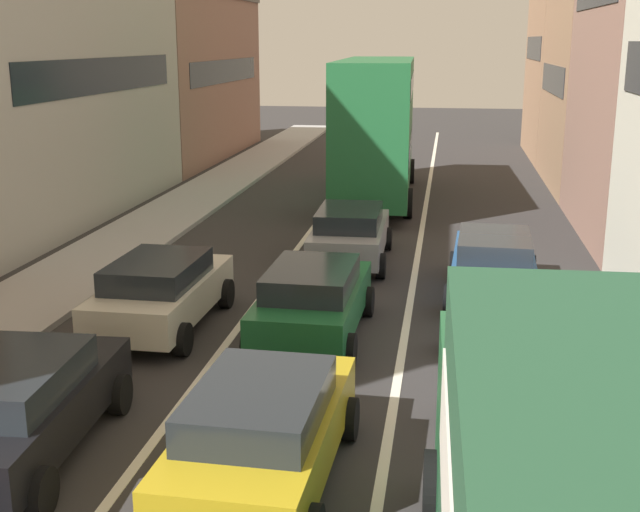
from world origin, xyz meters
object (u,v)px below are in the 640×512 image
object	(u,v)px
sedan_left_lane_third	(161,291)
sedan_right_lane_behind_truck	(512,343)
bus_mid_queue_primary	(376,123)
hatchback_centre_lane_third	(313,299)
coupe_centre_lane_fourth	(350,233)
sedan_centre_lane_second	(263,430)
wagon_left_lane_second	(17,405)
wagon_right_lane_far	(493,263)

from	to	relation	value
sedan_left_lane_third	sedan_right_lane_behind_truck	size ratio (longest dim) A/B	0.99
sedan_left_lane_third	bus_mid_queue_primary	distance (m)	15.18
hatchback_centre_lane_third	coupe_centre_lane_fourth	bearing A→B (deg)	0.65
sedan_left_lane_third	bus_mid_queue_primary	world-z (taller)	bus_mid_queue_primary
sedan_centre_lane_second	hatchback_centre_lane_third	xyz separation A→B (m)	(-0.27, 5.67, 0.00)
sedan_centre_lane_second	sedan_left_lane_third	bearing A→B (deg)	32.32
wagon_left_lane_second	sedan_left_lane_third	xyz separation A→B (m)	(0.15, 5.51, 0.00)
sedan_centre_lane_second	bus_mid_queue_primary	size ratio (longest dim) A/B	0.41
sedan_centre_lane_second	hatchback_centre_lane_third	world-z (taller)	same
sedan_left_lane_third	coupe_centre_lane_fourth	size ratio (longest dim) A/B	1.00
sedan_centre_lane_second	wagon_right_lane_far	xyz separation A→B (m)	(3.36, 8.96, 0.00)
sedan_centre_lane_second	wagon_right_lane_far	world-z (taller)	same
sedan_centre_lane_second	wagon_left_lane_second	world-z (taller)	same
sedan_right_lane_behind_truck	wagon_right_lane_far	xyz separation A→B (m)	(-0.07, 5.20, 0.00)
sedan_left_lane_third	bus_mid_queue_primary	xyz separation A→B (m)	(3.04, 14.74, 2.03)
wagon_left_lane_second	bus_mid_queue_primary	bearing A→B (deg)	-12.06
hatchback_centre_lane_third	wagon_right_lane_far	size ratio (longest dim) A/B	0.99
sedan_right_lane_behind_truck	sedan_left_lane_third	bearing A→B (deg)	71.18
wagon_right_lane_far	coupe_centre_lane_fourth	bearing A→B (deg)	57.78
wagon_left_lane_second	sedan_left_lane_third	distance (m)	5.51
coupe_centre_lane_fourth	bus_mid_queue_primary	size ratio (longest dim) A/B	0.41
sedan_right_lane_behind_truck	bus_mid_queue_primary	bearing A→B (deg)	10.15
hatchback_centre_lane_third	sedan_left_lane_third	bearing A→B (deg)	89.51
sedan_left_lane_third	wagon_right_lane_far	xyz separation A→B (m)	(6.77, 3.22, 0.00)
wagon_left_lane_second	coupe_centre_lane_fourth	bearing A→B (deg)	-19.62
wagon_left_lane_second	sedan_right_lane_behind_truck	xyz separation A→B (m)	(6.98, 3.53, 0.00)
sedan_centre_lane_second	bus_mid_queue_primary	world-z (taller)	bus_mid_queue_primary
hatchback_centre_lane_third	coupe_centre_lane_fourth	distance (m)	5.79
hatchback_centre_lane_third	bus_mid_queue_primary	xyz separation A→B (m)	(-0.10, 14.82, 2.03)
wagon_left_lane_second	bus_mid_queue_primary	distance (m)	20.60
sedan_centre_lane_second	sedan_right_lane_behind_truck	distance (m)	5.10
coupe_centre_lane_fourth	wagon_right_lane_far	size ratio (longest dim) A/B	0.99
sedan_centre_lane_second	wagon_left_lane_second	size ratio (longest dim) A/B	0.99
hatchback_centre_lane_third	wagon_right_lane_far	world-z (taller)	same
sedan_left_lane_third	bus_mid_queue_primary	bearing A→B (deg)	-10.81
wagon_left_lane_second	bus_mid_queue_primary	size ratio (longest dim) A/B	0.41
hatchback_centre_lane_third	sedan_right_lane_behind_truck	size ratio (longest dim) A/B	0.99
coupe_centre_lane_fourth	wagon_right_lane_far	bearing A→B (deg)	-125.72
sedan_centre_lane_second	hatchback_centre_lane_third	distance (m)	5.67
coupe_centre_lane_fourth	bus_mid_queue_primary	bearing A→B (deg)	-0.17
hatchback_centre_lane_third	bus_mid_queue_primary	size ratio (longest dim) A/B	0.41
wagon_left_lane_second	bus_mid_queue_primary	xyz separation A→B (m)	(3.18, 20.25, 2.03)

